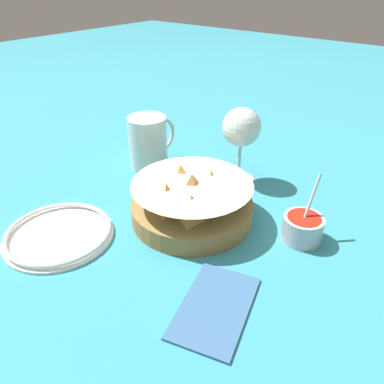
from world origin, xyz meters
The scene contains 7 objects.
ground_plane centered at (0.00, 0.00, 0.00)m, with size 4.00×4.00×0.00m, color teal.
food_basket centered at (0.01, -0.03, 0.03)m, with size 0.22×0.22×0.09m.
sauce_cup centered at (0.08, -0.21, 0.02)m, with size 0.07×0.07×0.11m.
wine_glass centered at (0.19, -0.02, 0.11)m, with size 0.08×0.08×0.16m.
beer_mug centered at (0.11, 0.17, 0.05)m, with size 0.13×0.09×0.12m.
side_plate centered at (-0.18, 0.11, 0.01)m, with size 0.18×0.18×0.01m.
napkin centered at (-0.13, -0.19, 0.00)m, with size 0.17×0.13×0.01m.
Camera 1 is at (-0.43, -0.38, 0.40)m, focal length 35.00 mm.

